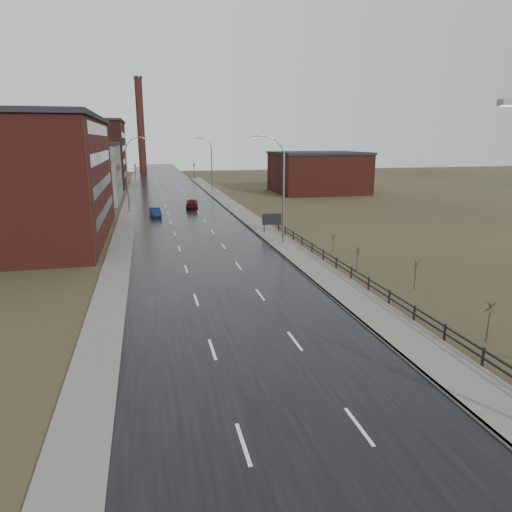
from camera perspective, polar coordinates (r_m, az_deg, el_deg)
road at (r=71.22m, az=-9.11°, el=5.36°), size 14.00×300.00×0.06m
sidewalk_right at (r=48.47m, az=3.48°, el=1.42°), size 3.20×180.00×0.18m
curb_right at (r=48.06m, az=1.75°, el=1.32°), size 0.16×180.00×0.18m
sidewalk_left at (r=71.09m, az=-15.73°, el=5.01°), size 2.40×260.00×0.12m
warehouse_mid at (r=89.30m, az=-21.95°, el=9.67°), size 16.32×20.40×10.50m
warehouse_far at (r=119.57m, az=-22.46°, el=11.75°), size 26.52×24.48×15.50m
building_right at (r=99.02m, az=7.76°, el=10.33°), size 18.36×16.32×8.50m
smokestack at (r=160.27m, az=-14.22°, el=15.52°), size 2.70×2.70×30.70m
streetlight_right_mid at (r=48.45m, az=3.12°, el=8.31°), size 3.36×0.28×11.35m
streetlight_left at (r=72.42m, az=-15.59°, el=9.79°), size 3.36×0.28×11.35m
streetlight_right_far at (r=101.26m, az=-5.73°, el=11.37°), size 3.36×0.28×11.35m
guardrail at (r=34.00m, az=14.45°, el=-3.55°), size 0.10×53.05×1.10m
shrub_c at (r=28.30m, az=27.11°, el=-7.14°), size 0.57×0.60×2.42m
shrub_d at (r=36.10m, az=19.31°, el=-2.08°), size 0.53×0.56×2.24m
shrub_e at (r=39.72m, az=12.56°, el=-0.27°), size 0.50×0.53×2.11m
shrub_f at (r=45.91m, az=9.62°, el=1.69°), size 0.46×0.48×1.90m
billboard at (r=54.61m, az=1.97°, el=4.56°), size 2.38×0.17×2.40m
traffic_light_left at (r=130.38m, az=-14.91°, el=11.06°), size 0.58×2.73×5.30m
traffic_light_right at (r=131.02m, az=-7.77°, el=11.42°), size 0.58×2.73×5.30m
car_near at (r=68.14m, az=-12.48°, el=5.33°), size 1.76×4.07×1.30m
car_far at (r=75.52m, az=-8.00°, el=6.51°), size 2.45×5.00×1.64m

